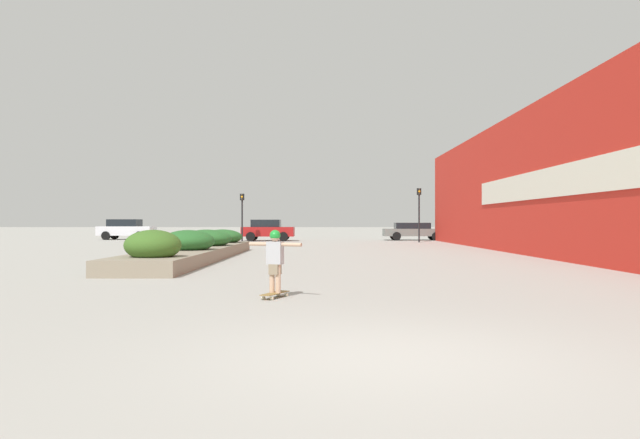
{
  "coord_description": "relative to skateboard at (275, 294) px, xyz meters",
  "views": [
    {
      "loc": [
        -0.65,
        -5.93,
        1.4
      ],
      "look_at": [
        -0.75,
        8.72,
        1.47
      ],
      "focal_mm": 32.0,
      "sensor_mm": 36.0,
      "label": 1
    }
  ],
  "objects": [
    {
      "name": "car_center_left",
      "position": [
        -3.26,
        31.76,
        0.75
      ],
      "size": [
        3.85,
        2.0,
        1.57
      ],
      "rotation": [
        0.0,
        0.0,
        -1.57
      ],
      "color": "maroon",
      "rests_on": "ground_plane"
    },
    {
      "name": "car_center_right",
      "position": [
        18.81,
        36.55,
        0.68
      ],
      "size": [
        4.17,
        1.97,
        1.42
      ],
      "rotation": [
        0.0,
        0.0,
        -1.57
      ],
      "color": "navy",
      "rests_on": "ground_plane"
    },
    {
      "name": "skateboarder",
      "position": [
        0.0,
        0.0,
        0.73
      ],
      "size": [
        1.02,
        0.51,
        1.16
      ],
      "rotation": [
        0.0,
        0.0,
        -0.42
      ],
      "color": "tan",
      "rests_on": "skateboard"
    },
    {
      "name": "planter_box",
      "position": [
        -3.9,
        11.16,
        0.36
      ],
      "size": [
        2.16,
        14.62,
        1.19
      ],
      "color": "gray",
      "rests_on": "ground_plane"
    },
    {
      "name": "car_rightmost",
      "position": [
        7.86,
        33.44,
        0.65
      ],
      "size": [
        4.8,
        1.86,
        1.35
      ],
      "rotation": [
        0.0,
        0.0,
        -1.57
      ],
      "color": "slate",
      "rests_on": "ground_plane"
    },
    {
      "name": "traffic_light_left",
      "position": [
        -4.74,
        28.79,
        2.23
      ],
      "size": [
        0.28,
        0.3,
        3.36
      ],
      "color": "black",
      "rests_on": "ground_plane"
    },
    {
      "name": "traffic_light_right",
      "position": [
        7.48,
        28.74,
        2.45
      ],
      "size": [
        0.28,
        0.3,
        3.73
      ],
      "color": "black",
      "rests_on": "ground_plane"
    },
    {
      "name": "car_leftmost",
      "position": [
        -14.82,
        34.71,
        0.77
      ],
      "size": [
        4.24,
        2.05,
        1.61
      ],
      "rotation": [
        0.0,
        0.0,
        -1.57
      ],
      "color": "silver",
      "rests_on": "ground_plane"
    },
    {
      "name": "ground_plane",
      "position": [
        1.55,
        -4.57,
        -0.07
      ],
      "size": [
        300.0,
        300.0,
        0.0
      ],
      "primitive_type": "plane",
      "color": "#A3A099"
    },
    {
      "name": "building_wall_right",
      "position": [
        9.63,
        12.05,
        3.03
      ],
      "size": [
        0.67,
        41.06,
        6.21
      ],
      "color": "red",
      "rests_on": "ground_plane"
    },
    {
      "name": "skateboard",
      "position": [
        0.0,
        0.0,
        0.0
      ],
      "size": [
        0.51,
        0.81,
        0.09
      ],
      "rotation": [
        0.0,
        0.0,
        -0.42
      ],
      "color": "olive",
      "rests_on": "ground_plane"
    }
  ]
}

